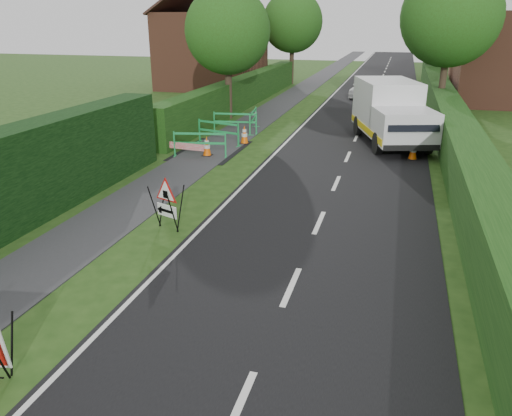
{
  "coord_description": "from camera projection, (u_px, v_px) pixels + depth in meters",
  "views": [
    {
      "loc": [
        4.23,
        -7.65,
        5.05
      ],
      "look_at": [
        1.33,
        2.51,
        1.03
      ],
      "focal_mm": 35.0,
      "sensor_mm": 36.0,
      "label": 1
    }
  ],
  "objects": [
    {
      "name": "ground",
      "position": [
        155.0,
        294.0,
        9.76
      ],
      "size": [
        120.0,
        120.0,
        0.0
      ],
      "primitive_type": "plane",
      "color": "#1E3F12",
      "rests_on": "ground"
    },
    {
      "name": "road_surface",
      "position": [
        379.0,
        85.0,
        40.58
      ],
      "size": [
        6.0,
        90.0,
        0.02
      ],
      "primitive_type": "cube",
      "color": "black",
      "rests_on": "ground"
    },
    {
      "name": "footpath",
      "position": [
        312.0,
        83.0,
        41.99
      ],
      "size": [
        2.0,
        90.0,
        0.02
      ],
      "primitive_type": "cube",
      "color": "#2D2D30",
      "rests_on": "ground"
    },
    {
      "name": "hedge_west_far",
      "position": [
        244.0,
        106.0,
        30.82
      ],
      "size": [
        1.0,
        24.0,
        1.8
      ],
      "primitive_type": "cube",
      "color": "#14380F",
      "rests_on": "ground"
    },
    {
      "name": "hedge_east",
      "position": [
        448.0,
        139.0,
        22.48
      ],
      "size": [
        1.2,
        50.0,
        1.5
      ],
      "primitive_type": "cube",
      "color": "#14380F",
      "rests_on": "ground"
    },
    {
      "name": "house_west",
      "position": [
        212.0,
        49.0,
        38.26
      ],
      "size": [
        7.5,
        7.4,
        7.88
      ],
      "color": "brown",
      "rests_on": "ground"
    },
    {
      "name": "house_east_b",
      "position": [
        498.0,
        45.0,
        43.42
      ],
      "size": [
        7.5,
        7.4,
        7.88
      ],
      "color": "brown",
      "rests_on": "ground"
    },
    {
      "name": "tree_nw",
      "position": [
        228.0,
        31.0,
        25.53
      ],
      "size": [
        4.4,
        4.4,
        6.7
      ],
      "color": "#2D2116",
      "rests_on": "ground"
    },
    {
      "name": "tree_ne",
      "position": [
        451.0,
        16.0,
        26.06
      ],
      "size": [
        5.2,
        5.2,
        7.79
      ],
      "color": "#2D2116",
      "rests_on": "ground"
    },
    {
      "name": "tree_fw",
      "position": [
        293.0,
        22.0,
        39.79
      ],
      "size": [
        4.8,
        4.8,
        7.24
      ],
      "color": "#2D2116",
      "rests_on": "ground"
    },
    {
      "name": "tree_fe",
      "position": [
        434.0,
        30.0,
        40.78
      ],
      "size": [
        4.2,
        4.2,
        6.33
      ],
      "color": "#2D2116",
      "rests_on": "ground"
    },
    {
      "name": "triangle_sign",
      "position": [
        165.0,
        200.0,
        12.48
      ],
      "size": [
        1.03,
        1.03,
        1.17
      ],
      "rotation": [
        0.0,
        0.0,
        -0.35
      ],
      "color": "black",
      "rests_on": "ground"
    },
    {
      "name": "works_van",
      "position": [
        391.0,
        111.0,
        21.22
      ],
      "size": [
        3.77,
        6.03,
        2.58
      ],
      "rotation": [
        0.0,
        0.0,
        0.3
      ],
      "color": "silver",
      "rests_on": "ground"
    },
    {
      "name": "traffic_cone_0",
      "position": [
        413.0,
        150.0,
        18.97
      ],
      "size": [
        0.38,
        0.38,
        0.79
      ],
      "color": "black",
      "rests_on": "ground"
    },
    {
      "name": "traffic_cone_1",
      "position": [
        423.0,
        139.0,
        20.67
      ],
      "size": [
        0.38,
        0.38,
        0.79
      ],
      "color": "black",
      "rests_on": "ground"
    },
    {
      "name": "traffic_cone_2",
      "position": [
        424.0,
        131.0,
        22.11
      ],
      "size": [
        0.38,
        0.38,
        0.79
      ],
      "color": "black",
      "rests_on": "ground"
    },
    {
      "name": "traffic_cone_3",
      "position": [
        207.0,
        146.0,
        19.5
      ],
      "size": [
        0.38,
        0.38,
        0.79
      ],
      "color": "black",
      "rests_on": "ground"
    },
    {
      "name": "traffic_cone_4",
      "position": [
        244.0,
        135.0,
        21.44
      ],
      "size": [
        0.38,
        0.38,
        0.79
      ],
      "color": "black",
      "rests_on": "ground"
    },
    {
      "name": "ped_barrier_0",
      "position": [
        200.0,
        141.0,
        19.27
      ],
      "size": [
        2.09,
        0.78,
        1.0
      ],
      "rotation": [
        0.0,
        0.0,
        0.21
      ],
      "color": "green",
      "rests_on": "ground"
    },
    {
      "name": "ped_barrier_1",
      "position": [
        218.0,
        130.0,
        21.26
      ],
      "size": [
        2.08,
        0.84,
        1.0
      ],
      "rotation": [
        0.0,
        0.0,
        -0.25
      ],
      "color": "green",
      "rests_on": "ground"
    },
    {
      "name": "ped_barrier_2",
      "position": [
        235.0,
        120.0,
        23.26
      ],
      "size": [
        2.09,
        0.63,
        1.0
      ],
      "rotation": [
        0.0,
        0.0,
        0.14
      ],
      "color": "green",
      "rests_on": "ground"
    },
    {
      "name": "ped_barrier_3",
      "position": [
        253.0,
        118.0,
        23.76
      ],
      "size": [
        0.63,
        2.09,
        1.0
      ],
      "rotation": [
        0.0,
        0.0,
        1.71
      ],
      "color": "green",
      "rests_on": "ground"
    },
    {
      "name": "redwhite_plank",
      "position": [
        187.0,
        158.0,
        19.38
      ],
      "size": [
        1.5,
        0.19,
        0.25
      ],
      "primitive_type": "cube",
      "rotation": [
        0.0,
        0.0,
        -0.1
      ],
      "color": "red",
      "rests_on": "ground"
    },
    {
      "name": "hatchback_car",
      "position": [
        366.0,
        87.0,
        34.11
      ],
      "size": [
        2.26,
        4.15,
        1.34
      ],
      "primitive_type": "imported",
      "rotation": [
        0.0,
        0.0,
        -0.18
      ],
      "color": "silver",
      "rests_on": "ground"
    }
  ]
}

